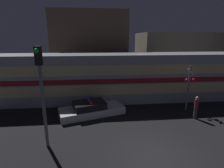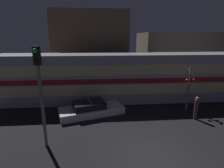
% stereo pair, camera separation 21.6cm
% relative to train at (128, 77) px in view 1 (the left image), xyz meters
% --- Properties ---
extents(ground_plane, '(120.00, 120.00, 0.00)m').
position_rel_train_xyz_m(ground_plane, '(-0.35, -8.62, -2.16)').
color(ground_plane, black).
extents(train, '(23.51, 3.20, 4.31)m').
position_rel_train_xyz_m(train, '(0.00, 0.00, 0.00)').
color(train, '#999EA5').
rests_on(train, ground_plane).
extents(police_car, '(5.17, 3.21, 1.16)m').
position_rel_train_xyz_m(police_car, '(-3.46, -3.26, -1.74)').
color(police_car, silver).
rests_on(police_car, ground_plane).
extents(pedestrian, '(0.28, 0.28, 1.68)m').
position_rel_train_xyz_m(pedestrian, '(4.09, -4.69, -1.29)').
color(pedestrian, '#3F384C').
rests_on(pedestrian, ground_plane).
extents(crossing_signal_near, '(0.82, 0.34, 3.61)m').
position_rel_train_xyz_m(crossing_signal_near, '(4.24, -3.15, -0.09)').
color(crossing_signal_near, slate).
rests_on(crossing_signal_near, ground_plane).
extents(traffic_light_corner, '(0.30, 0.46, 5.33)m').
position_rel_train_xyz_m(traffic_light_corner, '(-5.75, -7.15, 1.22)').
color(traffic_light_corner, slate).
rests_on(traffic_light_corner, ground_plane).
extents(building_left, '(9.00, 5.44, 8.82)m').
position_rel_train_xyz_m(building_left, '(-3.67, 7.27, 2.25)').
color(building_left, brown).
rests_on(building_left, ground_plane).
extents(building_center, '(11.24, 6.35, 6.38)m').
position_rel_train_xyz_m(building_center, '(8.76, 8.29, 1.03)').
color(building_center, '#726656').
rests_on(building_center, ground_plane).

